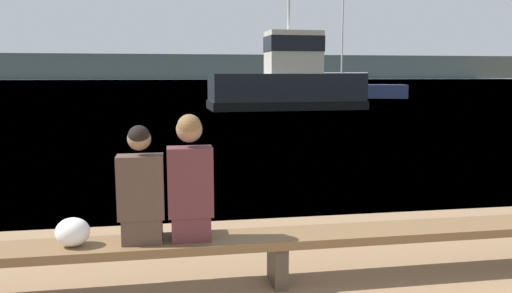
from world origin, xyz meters
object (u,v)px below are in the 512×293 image
object	(u,v)px
bench_main	(278,243)
tugboat_red	(287,85)
person_left	(141,192)
person_right	(190,183)
shopping_bag	(73,232)
moored_sailboat	(347,91)

from	to	relation	value
bench_main	tugboat_red	xyz separation A→B (m)	(5.23, 21.89, 0.91)
person_left	person_right	world-z (taller)	person_right
bench_main	person_left	xyz separation A→B (m)	(-1.17, 0.00, 0.51)
shopping_bag	tugboat_red	distance (m)	23.00
person_left	shopping_bag	distance (m)	0.64
person_right	moored_sailboat	size ratio (longest dim) A/B	0.12
moored_sailboat	person_right	bearing A→B (deg)	175.82
person_left	shopping_bag	bearing A→B (deg)	-177.91
bench_main	person_right	distance (m)	0.96
person_right	tugboat_red	bearing A→B (deg)	74.68
shopping_bag	tugboat_red	size ratio (longest dim) A/B	0.03
person_left	shopping_bag	world-z (taller)	person_left
person_right	moored_sailboat	bearing A→B (deg)	67.98
person_right	moored_sailboat	distance (m)	35.92
tugboat_red	shopping_bag	bearing A→B (deg)	160.17
tugboat_red	bench_main	bearing A→B (deg)	164.38
person_left	person_right	size ratio (longest dim) A/B	0.92
person_left	bench_main	bearing A→B (deg)	-0.19
moored_sailboat	shopping_bag	bearing A→B (deg)	174.41
bench_main	person_left	distance (m)	1.28
bench_main	person_right	bearing A→B (deg)	179.96
person_right	shopping_bag	distance (m)	1.04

